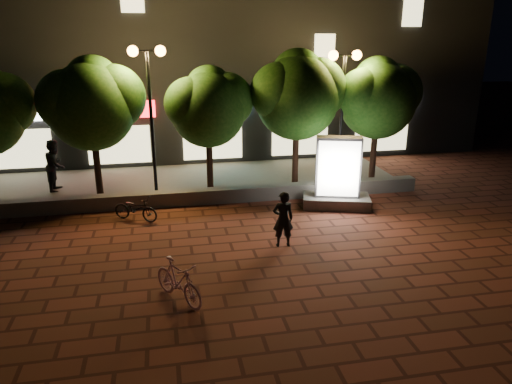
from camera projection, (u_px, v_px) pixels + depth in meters
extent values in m
plane|color=maroon|center=(213.00, 253.00, 12.94)|extent=(80.00, 80.00, 0.00)
cube|color=#615F5A|center=(200.00, 197.00, 16.58)|extent=(16.00, 0.45, 0.50)
cube|color=#615F5A|center=(195.00, 181.00, 18.97)|extent=(16.00, 5.00, 0.08)
cube|color=black|center=(181.00, 46.00, 23.43)|extent=(28.00, 8.00, 10.00)
cube|color=silver|center=(13.00, 113.00, 19.14)|extent=(3.20, 0.12, 0.70)
cube|color=beige|center=(19.00, 149.00, 19.62)|extent=(2.60, 0.10, 1.60)
cube|color=red|center=(116.00, 110.00, 19.87)|extent=(3.20, 0.12, 0.70)
cube|color=beige|center=(119.00, 145.00, 20.35)|extent=(2.60, 0.10, 1.60)
cube|color=#58EFFE|center=(212.00, 107.00, 20.60)|extent=(3.20, 0.12, 0.70)
cube|color=beige|center=(213.00, 141.00, 21.08)|extent=(2.60, 0.10, 1.60)
cube|color=orange|center=(301.00, 104.00, 21.34)|extent=(3.20, 0.12, 0.70)
cube|color=beige|center=(300.00, 137.00, 21.81)|extent=(2.60, 0.10, 1.60)
cube|color=beige|center=(384.00, 102.00, 22.07)|extent=(3.20, 0.12, 0.70)
cube|color=beige|center=(381.00, 134.00, 22.55)|extent=(2.60, 0.10, 1.60)
cube|color=beige|center=(325.00, 48.00, 20.75)|extent=(0.90, 0.10, 1.20)
cube|color=beige|center=(413.00, 12.00, 21.00)|extent=(0.90, 0.10, 1.20)
sphere|color=#305C1B|center=(4.00, 104.00, 15.91)|extent=(2.10, 2.10, 2.10)
cylinder|color=black|center=(97.00, 163.00, 16.92)|extent=(0.24, 0.24, 2.34)
sphere|color=#305C1B|center=(91.00, 107.00, 16.28)|extent=(3.00, 3.00, 3.00)
sphere|color=#305C1B|center=(113.00, 97.00, 16.51)|extent=(2.25, 2.25, 2.25)
sphere|color=#305C1B|center=(68.00, 101.00, 15.94)|extent=(2.10, 2.10, 2.10)
sphere|color=#305C1B|center=(93.00, 84.00, 16.39)|extent=(1.95, 1.95, 1.95)
cylinder|color=black|center=(210.00, 160.00, 17.67)|extent=(0.24, 0.24, 2.21)
sphere|color=#305C1B|center=(208.00, 110.00, 17.08)|extent=(2.70, 2.70, 2.70)
sphere|color=#305C1B|center=(226.00, 100.00, 17.30)|extent=(2.03, 2.03, 2.02)
sphere|color=#305C1B|center=(191.00, 104.00, 16.75)|extent=(1.89, 1.89, 1.89)
sphere|color=#305C1B|center=(209.00, 90.00, 17.21)|extent=(1.76, 1.76, 1.76)
cylinder|color=black|center=(296.00, 153.00, 18.24)|extent=(0.24, 0.24, 2.43)
sphere|color=#305C1B|center=(297.00, 98.00, 17.58)|extent=(3.10, 3.10, 3.10)
sphere|color=#305C1B|center=(316.00, 89.00, 17.81)|extent=(2.33, 2.33, 2.33)
sphere|color=#305C1B|center=(280.00, 92.00, 17.23)|extent=(2.17, 2.17, 2.17)
sphere|color=#305C1B|center=(298.00, 76.00, 17.68)|extent=(2.01, 2.02, 2.02)
cylinder|color=black|center=(374.00, 151.00, 18.85)|extent=(0.24, 0.24, 2.29)
sphere|color=#305C1B|center=(378.00, 101.00, 18.23)|extent=(2.90, 2.90, 2.90)
sphere|color=#305C1B|center=(393.00, 92.00, 18.45)|extent=(2.18, 2.17, 2.17)
sphere|color=#305C1B|center=(364.00, 95.00, 17.89)|extent=(2.03, 2.03, 2.03)
sphere|color=#305C1B|center=(378.00, 81.00, 18.34)|extent=(1.89, 1.88, 1.88)
cylinder|color=black|center=(152.00, 125.00, 16.68)|extent=(0.12, 0.12, 5.00)
cylinder|color=black|center=(147.00, 51.00, 15.88)|extent=(0.90, 0.08, 0.08)
sphere|color=#FB963E|center=(133.00, 51.00, 15.80)|extent=(0.36, 0.36, 0.36)
sphere|color=#FB963E|center=(160.00, 51.00, 15.96)|extent=(0.36, 0.36, 0.36)
cylinder|color=black|center=(341.00, 121.00, 17.99)|extent=(0.12, 0.12, 4.80)
cylinder|color=black|center=(345.00, 55.00, 17.22)|extent=(0.90, 0.08, 0.08)
sphere|color=#FB963E|center=(333.00, 55.00, 17.14)|extent=(0.36, 0.36, 0.36)
sphere|color=#FB963E|center=(357.00, 55.00, 17.30)|extent=(0.36, 0.36, 0.36)
cube|color=#615F5A|center=(336.00, 201.00, 16.33)|extent=(2.46, 1.70, 0.37)
cube|color=#4C4C51|center=(338.00, 167.00, 15.94)|extent=(1.58, 0.91, 2.05)
cube|color=white|center=(339.00, 169.00, 15.69)|extent=(1.31, 0.41, 1.86)
cube|color=white|center=(337.00, 165.00, 16.20)|extent=(1.31, 0.41, 1.86)
imported|color=#C07F95|center=(178.00, 281.00, 10.47)|extent=(1.29, 1.63, 0.99)
imported|color=black|center=(283.00, 219.00, 13.12)|extent=(0.59, 0.40, 1.59)
imported|color=black|center=(136.00, 209.00, 15.03)|extent=(1.58, 1.21, 0.80)
imported|color=black|center=(56.00, 165.00, 17.53)|extent=(0.79, 0.98, 1.91)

